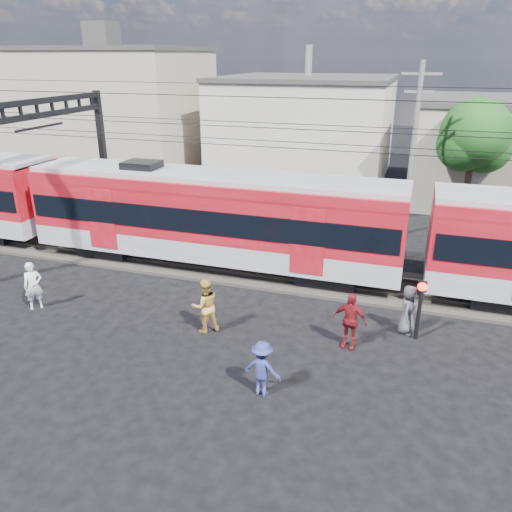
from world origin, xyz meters
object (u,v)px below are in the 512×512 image
object	(u,v)px
commuter_train	(217,215)
pedestrian_a	(33,286)
pedestrian_c	(262,369)
crossing_signal	(421,299)

from	to	relation	value
commuter_train	pedestrian_a	bearing A→B (deg)	-131.31
commuter_train	pedestrian_a	xyz separation A→B (m)	(-4.95, -5.64, -1.51)
commuter_train	pedestrian_c	xyz separation A→B (m)	(4.50, -7.88, -1.59)
pedestrian_c	crossing_signal	world-z (taller)	crossing_signal
commuter_train	pedestrian_a	size ratio (longest dim) A/B	28.12
commuter_train	crossing_signal	xyz separation A→B (m)	(8.46, -3.57, -0.95)
commuter_train	crossing_signal	bearing A→B (deg)	-22.89
pedestrian_a	crossing_signal	size ratio (longest dim) A/B	0.85
pedestrian_a	pedestrian_c	xyz separation A→B (m)	(9.45, -2.25, -0.08)
pedestrian_a	pedestrian_c	distance (m)	9.72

